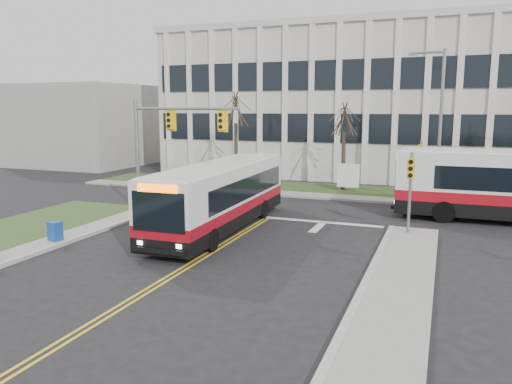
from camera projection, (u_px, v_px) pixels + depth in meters
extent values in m
plane|color=black|center=(195.00, 262.00, 18.82)|extent=(120.00, 120.00, 0.00)
cube|color=#9E9B93|center=(382.00, 355.00, 11.57)|extent=(2.00, 26.00, 0.14)
cube|color=#9E9B93|center=(381.00, 200.00, 31.06)|extent=(44.00, 1.60, 0.14)
cube|color=#30471E|center=(386.00, 193.00, 33.64)|extent=(44.00, 5.00, 0.12)
cube|color=silver|center=(405.00, 105.00, 43.71)|extent=(40.00, 16.00, 12.00)
cube|color=#9E9B93|center=(88.00, 125.00, 51.24)|extent=(12.00, 12.00, 8.00)
cylinder|color=slate|center=(137.00, 156.00, 27.50)|extent=(0.22, 0.22, 6.20)
cylinder|color=slate|center=(184.00, 109.00, 26.02)|extent=(6.00, 0.16, 0.16)
cube|color=yellow|center=(170.00, 120.00, 26.26)|extent=(0.34, 0.24, 0.92)
cube|color=yellow|center=(222.00, 121.00, 25.20)|extent=(0.34, 0.24, 0.92)
cylinder|color=slate|center=(410.00, 194.00, 22.43)|extent=(0.14, 0.14, 3.80)
cube|color=yellow|center=(411.00, 168.00, 22.04)|extent=(0.34, 0.24, 0.92)
cylinder|color=slate|center=(420.00, 172.00, 30.26)|extent=(0.14, 0.14, 3.80)
cube|color=yellow|center=(421.00, 152.00, 29.87)|extent=(0.34, 0.24, 0.92)
cylinder|color=slate|center=(440.00, 127.00, 30.10)|extent=(0.20, 0.20, 9.20)
cylinder|color=slate|center=(429.00, 52.00, 29.68)|extent=(1.80, 0.14, 0.14)
cube|color=slate|center=(413.00, 54.00, 30.01)|extent=(0.50, 0.25, 0.18)
cylinder|color=slate|center=(339.00, 185.00, 34.19)|extent=(0.08, 0.08, 1.00)
cylinder|color=slate|center=(357.00, 186.00, 33.77)|extent=(0.08, 0.08, 1.00)
cube|color=white|center=(348.00, 176.00, 33.87)|extent=(1.50, 0.12, 1.60)
cylinder|color=#42352B|center=(236.00, 155.00, 37.13)|extent=(0.28, 0.28, 4.62)
cylinder|color=#42352B|center=(343.00, 162.00, 34.55)|extent=(0.28, 0.28, 4.09)
cube|color=#153F96|center=(55.00, 233.00, 21.29)|extent=(0.57, 0.53, 0.95)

